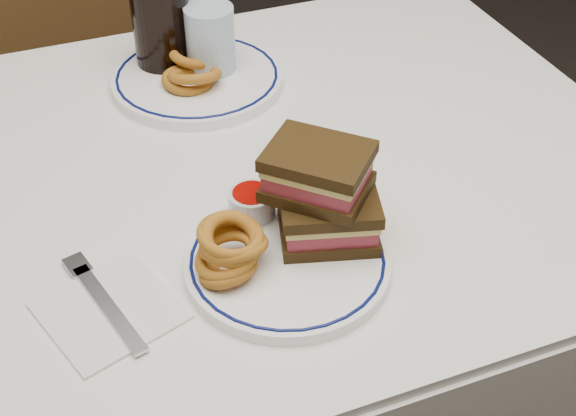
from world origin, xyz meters
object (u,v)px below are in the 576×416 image
object	(u,v)px
reuben_sandwich	(323,194)
far_plate	(197,79)
beer_mug	(164,26)
main_plate	(287,262)
chair_far	(43,62)

from	to	relation	value
reuben_sandwich	far_plate	xyz separation A→B (m)	(-0.04, 0.41, -0.06)
reuben_sandwich	beer_mug	bearing A→B (deg)	98.14
main_plate	reuben_sandwich	xyz separation A→B (m)	(0.06, 0.03, 0.07)
reuben_sandwich	chair_far	bearing A→B (deg)	103.33
beer_mug	far_plate	distance (m)	0.10
reuben_sandwich	beer_mug	xyz separation A→B (m)	(-0.07, 0.47, 0.00)
main_plate	reuben_sandwich	bearing A→B (deg)	25.53
main_plate	beer_mug	bearing A→B (deg)	91.43
main_plate	far_plate	bearing A→B (deg)	87.55
main_plate	beer_mug	size ratio (longest dim) A/B	1.57
chair_far	far_plate	bearing A→B (deg)	-71.19
chair_far	beer_mug	size ratio (longest dim) A/B	6.19
chair_far	reuben_sandwich	xyz separation A→B (m)	(0.24, -1.00, 0.30)
main_plate	beer_mug	distance (m)	0.50
reuben_sandwich	beer_mug	world-z (taller)	beer_mug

